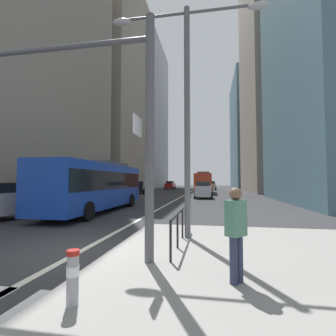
# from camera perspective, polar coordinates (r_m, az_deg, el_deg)

# --- Properties ---
(ground_plane) EXTENTS (160.00, 160.00, 0.00)m
(ground_plane) POSITION_cam_1_polar(r_m,az_deg,el_deg) (26.99, 1.98, -7.30)
(ground_plane) COLOR #303033
(median_island) EXTENTS (9.00, 10.00, 0.15)m
(median_island) POSITION_cam_1_polar(r_m,az_deg,el_deg) (6.24, 27.60, -21.18)
(median_island) COLOR gray
(median_island) RESTS_ON ground
(lane_centre_line) EXTENTS (0.20, 80.00, 0.01)m
(lane_centre_line) POSITION_cam_1_polar(r_m,az_deg,el_deg) (36.90, 4.16, -6.11)
(lane_centre_line) COLOR beige
(lane_centre_line) RESTS_ON ground
(office_tower_left_near) EXTENTS (13.35, 18.17, 39.11)m
(office_tower_left_near) POSITION_cam_1_polar(r_m,az_deg,el_deg) (33.97, -31.84, 28.53)
(office_tower_left_near) COLOR gray
(office_tower_left_near) RESTS_ON ground
(office_tower_left_mid) EXTENTS (13.19, 20.14, 39.85)m
(office_tower_left_mid) POSITION_cam_1_polar(r_m,az_deg,el_deg) (51.73, -13.78, 17.37)
(office_tower_left_mid) COLOR gray
(office_tower_left_mid) RESTS_ON ground
(office_tower_left_far) EXTENTS (10.26, 24.77, 43.53)m
(office_tower_left_far) POSITION_cam_1_polar(r_m,az_deg,el_deg) (76.11, -5.52, 12.10)
(office_tower_left_far) COLOR #9E9EA3
(office_tower_left_far) RESTS_ON ground
(office_tower_right_mid) EXTENTS (13.08, 20.60, 52.23)m
(office_tower_right_mid) POSITION_cam_1_polar(r_m,az_deg,el_deg) (55.73, 24.71, 22.92)
(office_tower_right_mid) COLOR gray
(office_tower_right_mid) RESTS_ON ground
(office_tower_right_far) EXTENTS (13.52, 24.36, 31.87)m
(office_tower_right_far) POSITION_cam_1_polar(r_m,az_deg,el_deg) (77.24, 19.88, 7.60)
(office_tower_right_far) COLOR slate
(office_tower_right_far) RESTS_ON ground
(city_bus_blue_oncoming) EXTENTS (2.76, 10.95, 3.40)m
(city_bus_blue_oncoming) POSITION_cam_1_polar(r_m,az_deg,el_deg) (16.94, -16.09, -3.57)
(city_bus_blue_oncoming) COLOR #14389E
(city_bus_blue_oncoming) RESTS_ON ground
(city_bus_red_receding) EXTENTS (2.74, 11.03, 3.40)m
(city_bus_red_receding) POSITION_cam_1_polar(r_m,az_deg,el_deg) (40.37, 8.35, -3.21)
(city_bus_red_receding) COLOR red
(city_bus_red_receding) RESTS_ON ground
(car_oncoming_mid) EXTENTS (2.13, 4.12, 1.94)m
(car_oncoming_mid) POSITION_cam_1_polar(r_m,az_deg,el_deg) (55.76, 0.51, -4.02)
(car_oncoming_mid) COLOR maroon
(car_oncoming_mid) RESTS_ON ground
(car_receding_near) EXTENTS (2.17, 4.54, 1.94)m
(car_receding_near) POSITION_cam_1_polar(r_m,az_deg,el_deg) (54.66, 10.06, -4.00)
(car_receding_near) COLOR #B2A899
(car_receding_near) RESTS_ON ground
(car_receding_far) EXTENTS (2.08, 4.13, 1.94)m
(car_receding_far) POSITION_cam_1_polar(r_m,az_deg,el_deg) (29.05, 8.25, -5.01)
(car_receding_far) COLOR silver
(car_receding_far) RESTS_ON ground
(car_oncoming_far) EXTENTS (2.17, 4.29, 1.94)m
(car_oncoming_far) POSITION_cam_1_polar(r_m,az_deg,el_deg) (39.30, -6.43, -4.47)
(car_oncoming_far) COLOR black
(car_oncoming_far) RESTS_ON ground
(traffic_signal_gantry) EXTENTS (7.10, 0.65, 6.00)m
(traffic_signal_gantry) POSITION_cam_1_polar(r_m,az_deg,el_deg) (7.19, -23.86, 14.29)
(traffic_signal_gantry) COLOR #515156
(traffic_signal_gantry) RESTS_ON median_island
(street_lamp_post) EXTENTS (5.50, 0.32, 8.00)m
(street_lamp_post) POSITION_cam_1_polar(r_m,az_deg,el_deg) (8.96, 4.44, 18.15)
(street_lamp_post) COLOR #56565B
(street_lamp_post) RESTS_ON median_island
(bollard_left) EXTENTS (0.20, 0.20, 0.84)m
(bollard_left) POSITION_cam_1_polar(r_m,az_deg,el_deg) (4.38, -21.23, -22.02)
(bollard_left) COLOR #99999E
(bollard_left) RESTS_ON median_island
(pedestrian_railing) EXTENTS (0.06, 3.70, 0.98)m
(pedestrian_railing) POSITION_cam_1_polar(r_m,az_deg,el_deg) (7.77, 2.84, -11.85)
(pedestrian_railing) COLOR black
(pedestrian_railing) RESTS_ON median_island
(pedestrian_waiting) EXTENTS (0.44, 0.44, 1.78)m
(pedestrian_waiting) POSITION_cam_1_polar(r_m,az_deg,el_deg) (4.94, 15.49, -13.50)
(pedestrian_waiting) COLOR #2D334C
(pedestrian_waiting) RESTS_ON median_island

